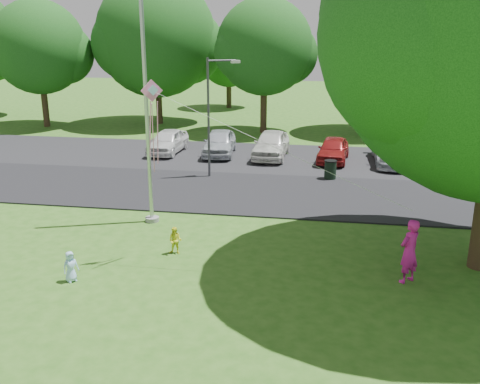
% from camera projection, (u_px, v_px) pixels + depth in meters
% --- Properties ---
extents(ground, '(120.00, 120.00, 0.00)m').
position_uv_depth(ground, '(218.00, 292.00, 14.36)').
color(ground, '#2B5A17').
rests_on(ground, ground).
extents(park_road, '(60.00, 6.00, 0.06)m').
position_uv_depth(park_road, '(261.00, 193.00, 22.84)').
color(park_road, black).
rests_on(park_road, ground).
extents(parking_strip, '(42.00, 7.00, 0.06)m').
position_uv_depth(parking_strip, '(276.00, 158.00, 28.96)').
color(parking_strip, black).
rests_on(parking_strip, ground).
extents(flagpole, '(0.50, 0.50, 10.00)m').
position_uv_depth(flagpole, '(146.00, 108.00, 18.39)').
color(flagpole, '#B7BABF').
rests_on(flagpole, ground).
extents(street_lamp, '(1.46, 0.78, 5.53)m').
position_uv_depth(street_lamp, '(213.00, 107.00, 24.45)').
color(street_lamp, '#3F3F44').
rests_on(street_lamp, ground).
extents(trash_can, '(0.58, 0.58, 0.93)m').
position_uv_depth(trash_can, '(330.00, 170.00, 24.83)').
color(trash_can, black).
rests_on(trash_can, ground).
extents(tree_row, '(64.35, 11.94, 10.88)m').
position_uv_depth(tree_row, '(314.00, 45.00, 35.27)').
color(tree_row, '#332316').
rests_on(tree_row, ground).
extents(horizon_trees, '(77.46, 7.20, 7.02)m').
position_uv_depth(horizon_trees, '(347.00, 59.00, 44.40)').
color(horizon_trees, '#332316').
rests_on(horizon_trees, ground).
extents(parked_cars, '(14.10, 4.92, 1.44)m').
position_uv_depth(parked_cars, '(287.00, 145.00, 28.66)').
color(parked_cars, silver).
rests_on(parked_cars, ground).
extents(woman, '(0.79, 0.78, 1.84)m').
position_uv_depth(woman, '(409.00, 251.00, 14.69)').
color(woman, '#D71C97').
rests_on(woman, ground).
extents(child_yellow, '(0.44, 0.36, 0.88)m').
position_uv_depth(child_yellow, '(175.00, 241.00, 16.68)').
color(child_yellow, yellow).
rests_on(child_yellow, ground).
extents(child_blue, '(0.50, 0.52, 0.89)m').
position_uv_depth(child_blue, '(71.00, 267.00, 14.85)').
color(child_blue, '#A6D2FF').
rests_on(child_blue, ground).
extents(kite, '(7.57, 0.67, 3.34)m').
position_uv_depth(kite, '(159.00, 108.00, 15.04)').
color(kite, pink).
rests_on(kite, ground).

